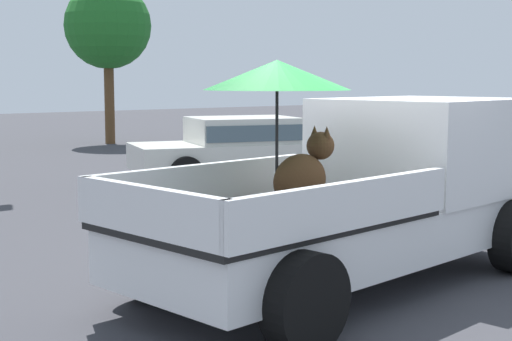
% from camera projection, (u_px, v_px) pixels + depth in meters
% --- Properties ---
extents(ground_plane, '(80.00, 80.00, 0.00)m').
position_uv_depth(ground_plane, '(346.00, 285.00, 7.92)').
color(ground_plane, '#38383D').
extents(pickup_truck_main, '(5.23, 2.71, 2.30)m').
position_uv_depth(pickup_truck_main, '(372.00, 187.00, 8.11)').
color(pickup_truck_main, black).
rests_on(pickup_truck_main, ground).
extents(parked_sedan_near, '(4.63, 2.99, 1.33)m').
position_uv_depth(parked_sedan_near, '(240.00, 146.00, 15.76)').
color(parked_sedan_near, black).
rests_on(parked_sedan_near, ground).
extents(tree_by_lot, '(2.78, 2.78, 5.20)m').
position_uv_depth(tree_by_lot, '(108.00, 26.00, 24.56)').
color(tree_by_lot, brown).
rests_on(tree_by_lot, ground).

